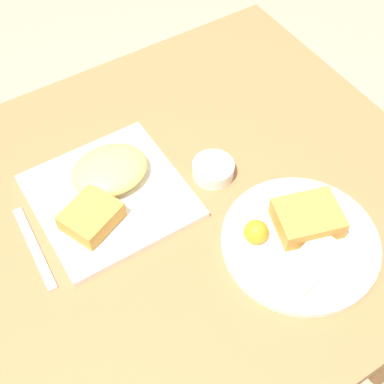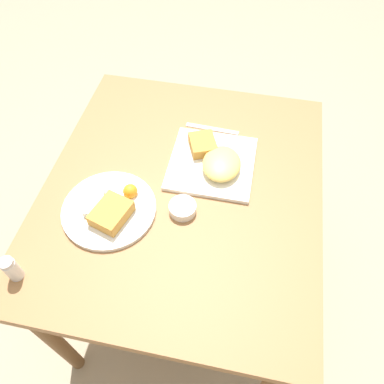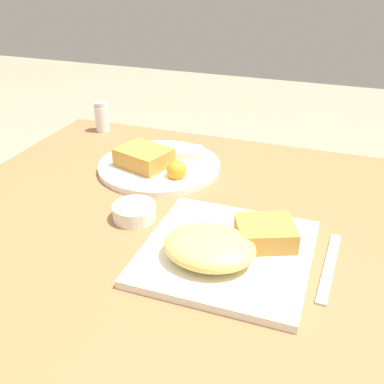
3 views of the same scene
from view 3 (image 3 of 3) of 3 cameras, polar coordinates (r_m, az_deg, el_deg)
name	(u,v)px [view 3 (image 3 of 3)]	position (r m, az deg, el deg)	size (l,w,h in m)	color
dining_table	(183,261)	(0.89, -1.16, -8.76)	(0.98, 0.85, 0.76)	olive
plate_square_near	(226,248)	(0.73, 4.29, -7.08)	(0.27, 0.27, 0.06)	white
plate_oval_far	(158,163)	(1.03, -4.35, 3.68)	(0.28, 0.28, 0.05)	white
sauce_ramekin	(134,211)	(0.84, -7.34, -2.45)	(0.08, 0.08, 0.03)	white
salt_shaker	(102,119)	(1.27, -11.36, 9.14)	(0.04, 0.04, 0.08)	white
butter_knife	(329,267)	(0.75, 17.02, -9.04)	(0.02, 0.19, 0.00)	silver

